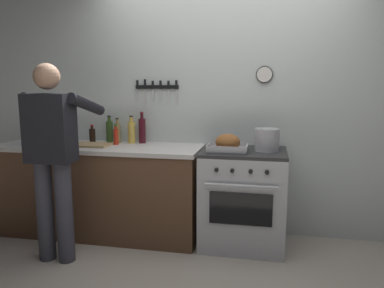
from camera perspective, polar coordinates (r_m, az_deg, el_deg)
name	(u,v)px	position (r m, az deg, el deg)	size (l,w,h in m)	color
wall_back	(225,104)	(3.74, 5.08, 6.15)	(6.00, 0.13, 2.60)	silver
counter_block	(100,189)	(3.87, -13.98, -6.66)	(2.03, 0.65, 0.90)	brown
stove	(243,198)	(3.52, 7.82, -8.20)	(0.76, 0.67, 0.90)	#BCBCC1
person_cook	(53,150)	(3.29, -20.58, -0.92)	(0.51, 0.63, 1.66)	#383842
roasting_pan	(228,144)	(3.31, 5.49, 0.00)	(0.35, 0.26, 0.16)	#B7B7BC
stock_pot	(267,140)	(3.40, 11.41, 0.64)	(0.22, 0.22, 0.20)	#B7B7BC
cutting_board	(92,145)	(3.75, -15.09, -0.12)	(0.36, 0.24, 0.02)	tan
bottle_wine_red	(142,130)	(3.81, -7.65, 2.14)	(0.07, 0.07, 0.32)	#47141E
bottle_vinegar	(118,132)	(3.87, -11.34, 1.74)	(0.06, 0.06, 0.26)	#997F4C
bottle_olive_oil	(110,131)	(3.95, -12.51, 1.96)	(0.07, 0.07, 0.27)	#385623
bottle_cooking_oil	(132,132)	(3.82, -9.24, 1.88)	(0.07, 0.07, 0.28)	gold
bottle_hot_sauce	(116,136)	(3.76, -11.58, 1.16)	(0.05, 0.05, 0.20)	red
bottle_soy_sauce	(92,135)	(3.99, -15.03, 1.36)	(0.06, 0.06, 0.18)	black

